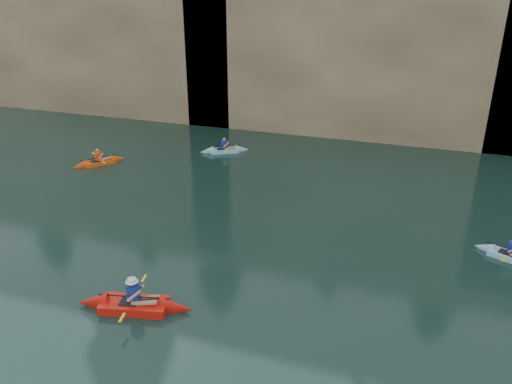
% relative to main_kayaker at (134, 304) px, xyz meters
% --- Properties ---
extents(ground, '(160.00, 160.00, 0.00)m').
position_rel_main_kayaker_xyz_m(ground, '(2.26, -1.65, -0.18)').
color(ground, black).
rests_on(ground, ground).
extents(cliff, '(70.00, 16.00, 12.00)m').
position_rel_main_kayaker_xyz_m(cliff, '(2.26, 28.35, 5.82)').
color(cliff, tan).
rests_on(cliff, ground).
extents(cliff_slab_west, '(26.00, 2.40, 10.56)m').
position_rel_main_kayaker_xyz_m(cliff_slab_west, '(-17.74, 20.95, 5.10)').
color(cliff_slab_west, tan).
rests_on(cliff_slab_west, ground).
extents(cliff_slab_center, '(24.00, 2.40, 11.40)m').
position_rel_main_kayaker_xyz_m(cliff_slab_center, '(4.26, 20.95, 5.52)').
color(cliff_slab_center, tan).
rests_on(cliff_slab_center, ground).
extents(sea_cave_west, '(4.50, 1.00, 4.00)m').
position_rel_main_kayaker_xyz_m(sea_cave_west, '(-15.74, 20.30, 1.82)').
color(sea_cave_west, black).
rests_on(sea_cave_west, ground).
extents(sea_cave_center, '(3.50, 1.00, 3.20)m').
position_rel_main_kayaker_xyz_m(sea_cave_center, '(-1.74, 20.30, 1.42)').
color(sea_cave_center, black).
rests_on(sea_cave_center, ground).
extents(sea_cave_east, '(5.00, 1.00, 4.50)m').
position_rel_main_kayaker_xyz_m(sea_cave_east, '(12.26, 20.30, 2.07)').
color(sea_cave_east, black).
rests_on(sea_cave_east, ground).
extents(main_kayaker, '(3.77, 2.44, 1.37)m').
position_rel_main_kayaker_xyz_m(main_kayaker, '(0.00, 0.00, 0.00)').
color(main_kayaker, red).
rests_on(main_kayaker, ground).
extents(kayaker_orange, '(2.31, 2.75, 1.11)m').
position_rel_main_kayaker_xyz_m(kayaker_orange, '(-8.90, 10.82, -0.04)').
color(kayaker_orange, '#FF5210').
rests_on(kayaker_orange, ground).
extents(kayaker_ltblue_near, '(2.70, 1.96, 1.05)m').
position_rel_main_kayaker_xyz_m(kayaker_ltblue_near, '(11.44, 7.11, -0.05)').
color(kayaker_ltblue_near, '#98D6FF').
rests_on(kayaker_ltblue_near, ground).
extents(kayaker_ltblue_mid, '(2.86, 2.00, 1.10)m').
position_rel_main_kayaker_xyz_m(kayaker_ltblue_mid, '(-3.12, 14.99, -0.05)').
color(kayaker_ltblue_mid, '#95DFF9').
rests_on(kayaker_ltblue_mid, ground).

